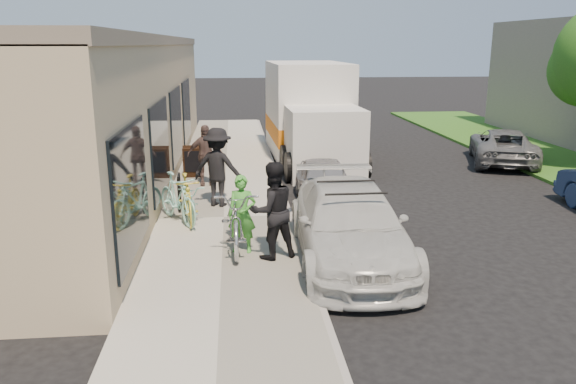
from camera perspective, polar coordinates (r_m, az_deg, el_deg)
name	(u,v)px	position (r m, az deg, el deg)	size (l,w,h in m)	color
ground	(332,270)	(10.37, 4.48, -7.95)	(120.00, 120.00, 0.00)	black
sidewalk	(224,220)	(13.02, -6.53, -2.84)	(3.00, 34.00, 0.15)	#ABA89A
curb	(291,218)	(13.08, 0.28, -2.70)	(0.12, 34.00, 0.13)	gray
storefront	(116,108)	(17.85, -17.06, 8.14)	(3.60, 20.00, 4.22)	tan
bike_rack	(179,188)	(13.61, -11.00, 0.36)	(0.09, 0.61, 0.86)	black
sandwich_board	(192,162)	(16.89, -9.68, 3.05)	(0.59, 0.60, 0.91)	black
sedan_white	(349,224)	(10.65, 6.22, -3.28)	(2.19, 4.96, 1.46)	silver
sedan_silver	(324,183)	(14.30, 3.73, 0.95)	(1.37, 3.41, 1.16)	#959499
moving_truck	(310,118)	(19.88, 2.24, 7.56)	(2.76, 6.92, 3.36)	silver
far_car_gray	(503,146)	(20.72, 20.98, 4.38)	(1.98, 4.29, 1.19)	#585A5E
tandem_bike	(237,217)	(10.90, -5.24, -2.56)	(0.81, 2.31, 1.22)	silver
woman_rider	(242,214)	(10.62, -4.70, -2.25)	(0.54, 0.36, 1.49)	green
man_standing	(272,210)	(10.25, -1.61, -1.88)	(0.88, 0.69, 1.81)	black
cruiser_bike_a	(177,198)	(12.63, -11.17, -0.64)	(0.51, 1.82, 1.09)	#95DFD0
cruiser_bike_b	(191,201)	(12.80, -9.86, -0.94)	(0.56, 1.61, 0.85)	#95DFD0
cruiser_bike_c	(187,199)	(12.64, -10.23, -0.70)	(0.49, 1.74, 1.04)	gold
bystander_a	(218,167)	(13.70, -7.13, 2.51)	(1.24, 0.71, 1.92)	black
bystander_b	(205,155)	(15.85, -8.40, 3.74)	(1.00, 0.41, 1.70)	#513D39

